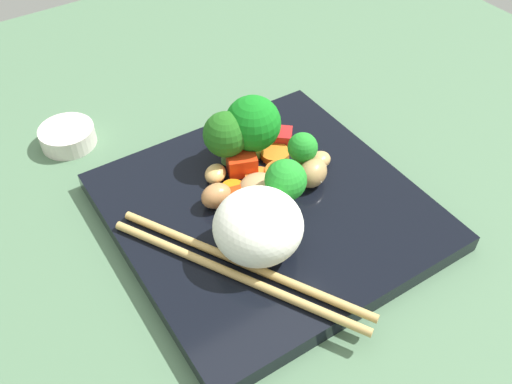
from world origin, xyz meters
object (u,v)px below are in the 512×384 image
at_px(square_plate, 268,211).
at_px(chopstick_pair, 238,269).
at_px(broccoli_floret_3, 223,136).
at_px(carrot_slice_4, 259,177).
at_px(sauce_cup, 68,136).
at_px(rice_mound, 258,226).

height_order(square_plate, chopstick_pair, chopstick_pair).
height_order(broccoli_floret_3, chopstick_pair, broccoli_floret_3).
xyz_separation_m(carrot_slice_4, chopstick_pair, (0.08, 0.09, 0.00)).
bearing_deg(sauce_cup, square_plate, 118.83).
xyz_separation_m(square_plate, sauce_cup, (0.12, -0.22, 0.00)).
xyz_separation_m(carrot_slice_4, sauce_cup, (0.13, -0.19, -0.01)).
relative_size(carrot_slice_4, sauce_cup, 0.45).
xyz_separation_m(square_plate, rice_mound, (0.04, 0.04, 0.04)).
distance_m(carrot_slice_4, chopstick_pair, 0.12).
distance_m(broccoli_floret_3, carrot_slice_4, 0.05).
xyz_separation_m(broccoli_floret_3, sauce_cup, (0.12, -0.15, -0.04)).
distance_m(square_plate, sauce_cup, 0.25).
bearing_deg(chopstick_pair, broccoli_floret_3, 124.72).
distance_m(square_plate, rice_mound, 0.07).
relative_size(broccoli_floret_3, carrot_slice_4, 2.23).
bearing_deg(chopstick_pair, square_plate, 99.46).
bearing_deg(sauce_cup, broccoli_floret_3, 128.93).
xyz_separation_m(square_plate, broccoli_floret_3, (0.00, -0.07, 0.05)).
xyz_separation_m(rice_mound, carrot_slice_4, (-0.05, -0.07, -0.03)).
relative_size(broccoli_floret_3, sauce_cup, 1.00).
bearing_deg(broccoli_floret_3, square_plate, 92.58).
bearing_deg(carrot_slice_4, broccoli_floret_3, -68.38).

